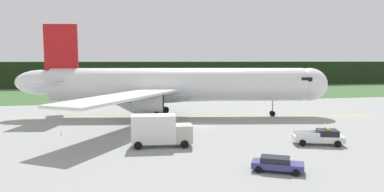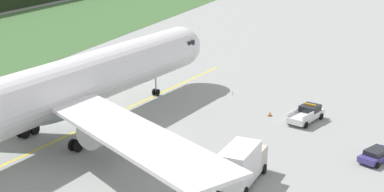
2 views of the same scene
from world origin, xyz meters
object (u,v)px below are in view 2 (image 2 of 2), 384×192
catering_truck (242,163)px  staff_car (377,154)px  apron_cone (270,114)px  airliner (67,87)px  ops_pickup_truck (307,114)px

catering_truck → staff_car: (9.12, -11.05, -1.19)m
catering_truck → staff_car: bearing=-50.5°
staff_car → apron_cone: 15.89m
airliner → apron_cone: 24.13m
apron_cone → catering_truck: bearing=-175.1°
airliner → catering_truck: (-4.99, -20.77, -3.49)m
catering_truck → apron_cone: bearing=4.9°
airliner → ops_pickup_truck: (13.31, -23.60, -4.47)m
airliner → ops_pickup_truck: size_ratio=8.97×
ops_pickup_truck → catering_truck: bearing=171.2°
ops_pickup_truck → staff_car: bearing=-138.1°
airliner → catering_truck: 21.65m
staff_car → apron_cone: size_ratio=7.83×
staff_car → apron_cone: bearing=52.8°
catering_truck → apron_cone: size_ratio=11.47×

